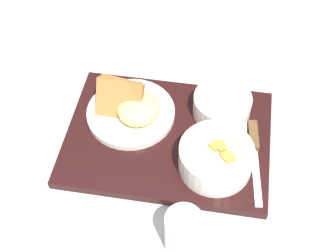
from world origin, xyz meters
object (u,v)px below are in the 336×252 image
(glass_water, at_px, (183,234))
(spoon, at_px, (244,152))
(bowl_salad, at_px, (216,157))
(plate_main, at_px, (131,109))
(knife, at_px, (254,143))
(bowl_soup, at_px, (222,104))

(glass_water, bearing_deg, spoon, -120.98)
(bowl_salad, distance_m, glass_water, 0.17)
(plate_main, relative_size, knife, 0.96)
(bowl_soup, bearing_deg, bowl_salad, 83.91)
(spoon, relative_size, glass_water, 1.35)
(knife, distance_m, spoon, 0.03)
(bowl_salad, height_order, plate_main, plate_main)
(plate_main, distance_m, knife, 0.26)
(bowl_soup, xyz_separation_m, knife, (-0.06, 0.08, -0.02))
(bowl_soup, relative_size, spoon, 0.92)
(plate_main, height_order, spoon, plate_main)
(bowl_soup, distance_m, spoon, 0.11)
(glass_water, bearing_deg, knife, -122.64)
(bowl_salad, xyz_separation_m, glass_water, (0.06, 0.16, -0.01))
(bowl_salad, height_order, spoon, bowl_salad)
(bowl_soup, bearing_deg, plate_main, 5.67)
(bowl_soup, bearing_deg, glass_water, 76.22)
(bowl_salad, relative_size, bowl_soup, 1.17)
(spoon, bearing_deg, bowl_soup, -153.03)
(bowl_salad, height_order, knife, bowl_salad)
(spoon, distance_m, glass_water, 0.22)
(spoon, bearing_deg, knife, 139.80)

